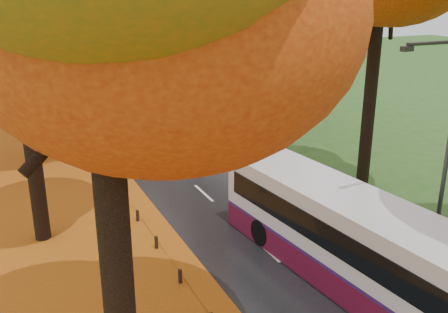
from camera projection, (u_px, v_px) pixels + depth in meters
road at (159, 153)px, 30.03m from camera, size 6.50×90.00×0.04m
centre_line at (159, 152)px, 30.02m from camera, size 0.12×90.00×0.01m
leaf_drift at (108, 159)px, 28.80m from camera, size 0.90×90.00×0.01m
streetlamp_near at (443, 146)px, 15.50m from camera, size 2.45×0.18×8.00m
streetlamp_mid at (188, 60)px, 34.42m from camera, size 2.45×0.18×8.00m
streetlamp_far at (114, 35)px, 53.33m from camera, size 2.45×0.18×8.00m
bus at (350, 237)px, 16.44m from camera, size 3.61×11.51×2.98m
car_white at (87, 109)px, 37.60m from camera, size 2.31×4.59×1.50m
car_silver at (84, 105)px, 39.22m from camera, size 1.93×4.47×1.43m
car_dark at (63, 82)px, 49.32m from camera, size 3.27×4.89×1.32m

